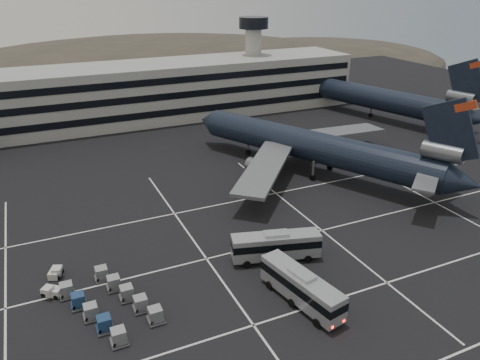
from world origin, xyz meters
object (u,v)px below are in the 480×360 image
object	(u,v)px
bus_far	(276,245)
uld_cluster	(109,302)
bus_near	(301,286)
trijet_main	(316,147)
tug_a	(55,273)

from	to	relation	value
bus_far	uld_cluster	world-z (taller)	bus_far
bus_far	uld_cluster	size ratio (longest dim) A/B	0.83
bus_near	uld_cluster	world-z (taller)	bus_near
trijet_main	tug_a	distance (m)	49.72
bus_far	tug_a	size ratio (longest dim) A/B	4.77
bus_near	uld_cluster	distance (m)	21.47
trijet_main	bus_far	xyz separation A→B (m)	(-20.75, -22.73, -3.03)
bus_near	trijet_main	bearing A→B (deg)	44.07
bus_far	uld_cluster	distance (m)	21.56
bus_near	tug_a	bearing A→B (deg)	135.21
bus_near	bus_far	size ratio (longest dim) A/B	1.01
bus_far	tug_a	world-z (taller)	bus_far
bus_far	tug_a	bearing A→B (deg)	88.93
trijet_main	tug_a	world-z (taller)	trijet_main
tug_a	uld_cluster	distance (m)	10.16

